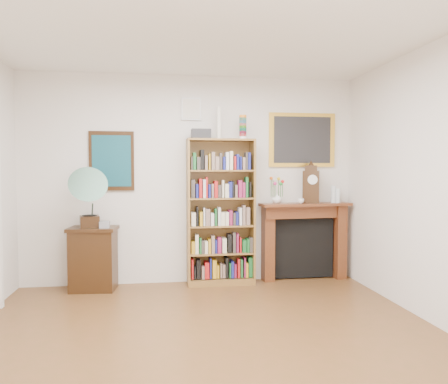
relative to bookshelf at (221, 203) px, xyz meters
name	(u,v)px	position (x,y,z in m)	size (l,w,h in m)	color
room	(214,187)	(-0.38, -2.32, 0.31)	(4.51, 5.01, 2.81)	brown
teal_poster	(112,161)	(-1.43, 0.16, 0.56)	(0.58, 0.04, 0.78)	black
small_picture	(191,109)	(-0.38, 0.16, 1.26)	(0.26, 0.04, 0.30)	white
gilt_painting	(302,140)	(1.17, 0.16, 0.86)	(0.95, 0.04, 0.75)	gold
bookshelf	(221,203)	(0.00, 0.00, 0.00)	(0.90, 0.33, 2.23)	brown
side_cabinet	(93,259)	(-1.65, -0.05, -0.68)	(0.59, 0.43, 0.81)	black
fireplace	(304,235)	(1.19, 0.08, -0.46)	(1.29, 0.39, 1.07)	#4D2012
gramophone	(87,194)	(-1.69, -0.17, 0.15)	(0.58, 0.67, 0.76)	black
cd_stack	(105,225)	(-1.49, -0.15, -0.24)	(0.12, 0.12, 0.08)	#AEAEBB
mantel_clock	(311,185)	(1.27, 0.04, 0.24)	(0.25, 0.20, 0.52)	black
flower_vase	(277,198)	(0.79, 0.06, 0.06)	(0.13, 0.13, 0.13)	white
teacup	(301,201)	(1.11, -0.01, 0.02)	(0.09, 0.09, 0.07)	silver
bottle_left	(333,194)	(1.60, 0.05, 0.11)	(0.07, 0.07, 0.24)	silver
bottle_right	(338,196)	(1.66, 0.02, 0.09)	(0.06, 0.06, 0.20)	silver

